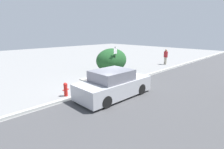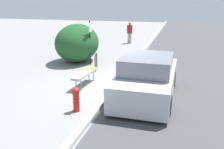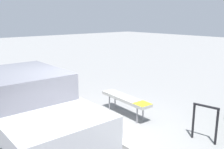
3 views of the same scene
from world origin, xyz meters
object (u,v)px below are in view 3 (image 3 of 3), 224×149
(fire_hydrant, at_px, (62,87))
(bench, at_px, (126,99))
(bike_rack, at_px, (205,119))
(parked_car_near, at_px, (26,108))

(fire_hydrant, bearing_deg, bench, 14.87)
(bike_rack, xyz_separation_m, parked_car_near, (-2.71, -2.82, 0.17))
(bike_rack, bearing_deg, fire_hydrant, -168.61)
(bench, bearing_deg, bike_rack, 11.51)
(bench, relative_size, bike_rack, 2.09)
(fire_hydrant, bearing_deg, bike_rack, 11.39)
(bench, distance_m, fire_hydrant, 2.44)
(bench, xyz_separation_m, fire_hydrant, (-2.36, -0.63, -0.07))
(parked_car_near, bearing_deg, bench, 78.67)
(bench, xyz_separation_m, parked_car_near, (-0.55, -2.54, 0.20))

